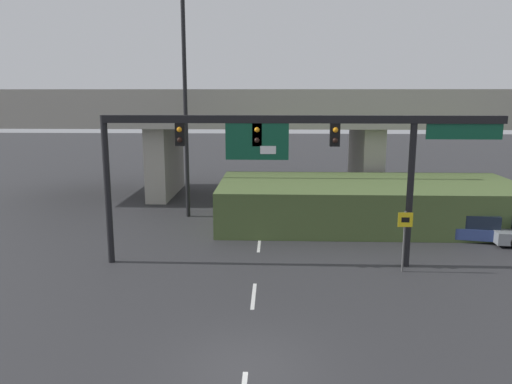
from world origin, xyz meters
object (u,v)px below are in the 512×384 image
at_px(signal_gantry, 286,145).
at_px(highway_light_pole_near, 185,90).
at_px(parked_sedan_near_right, 473,227).
at_px(speed_limit_sign, 404,233).

height_order(signal_gantry, highway_light_pole_near, highway_light_pole_near).
bearing_deg(highway_light_pole_near, parked_sedan_near_right, -15.44).
relative_size(signal_gantry, speed_limit_sign, 6.43).
xyz_separation_m(signal_gantry, speed_limit_sign, (4.89, -0.75, -3.54)).
height_order(signal_gantry, speed_limit_sign, signal_gantry).
distance_m(signal_gantry, highway_light_pole_near, 10.40).
distance_m(highway_light_pole_near, parked_sedan_near_right, 17.33).
xyz_separation_m(signal_gantry, highway_light_pole_near, (-5.68, 8.41, 2.26)).
bearing_deg(parked_sedan_near_right, highway_light_pole_near, 175.58).
bearing_deg(speed_limit_sign, highway_light_pole_near, 139.09).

